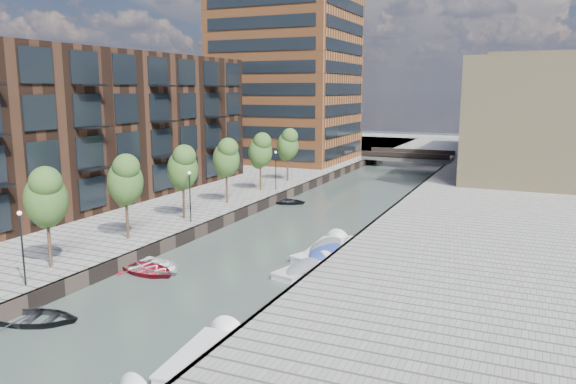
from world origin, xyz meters
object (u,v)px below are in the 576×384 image
Objects in this scene: sloop_2 at (148,273)px; motorboat_3 at (330,253)px; tree_2 at (125,179)px; tree_4 at (226,157)px; tree_6 at (288,144)px; bridge at (408,157)px; sloop_4 at (285,203)px; tree_3 at (183,166)px; motorboat_2 at (207,353)px; tree_5 at (260,150)px; tree_1 at (46,196)px; motorboat_4 at (328,247)px; sloop_3 at (158,270)px; motorboat_1 at (307,268)px; sloop_0 at (36,322)px; car at (466,168)px.

sloop_2 is 0.75× the size of motorboat_3.
tree_2 is 14.00m from tree_4.
bridge is at bearing 71.90° from tree_6.
tree_2 is 1.37× the size of sloop_4.
sloop_4 reaches higher than sloop_2.
tree_3 is at bearing -100.25° from bridge.
motorboat_2 reaches higher than sloop_2.
tree_5 reaches higher than bridge.
motorboat_4 is at bearing 45.62° from tree_1.
tree_6 is 1.37× the size of sloop_3.
motorboat_1 is at bearing -85.56° from motorboat_4.
sloop_3 is at bearing -65.06° from tree_3.
sloop_0 is 0.82× the size of motorboat_2.
motorboat_3 is (10.43, -15.47, 0.22)m from sloop_4.
tree_6 is 27.25m from motorboat_3.
motorboat_3 is 1.03× the size of motorboat_4.
tree_5 is 21.64m from motorboat_3.
tree_6 is at bearing -122.72° from car.
tree_2 is 46.98m from car.
tree_2 is 15.27m from motorboat_3.
sloop_4 is (-1.28, 22.80, 0.00)m from sloop_3.
motorboat_4 reaches higher than sloop_4.
sloop_0 is 1.03× the size of sloop_2.
sloop_2 is (4.20, -17.29, -5.31)m from tree_4.
motorboat_1 is 0.92× the size of motorboat_2.
tree_6 reaches higher than motorboat_4.
tree_4 is (0.00, 21.00, 0.00)m from tree_1.
motorboat_2 is (13.63, -18.29, -5.20)m from tree_3.
sloop_4 is (3.10, -7.62, -5.31)m from tree_6.
tree_5 is 1.37× the size of sloop_3.
tree_3 is at bearing 47.20° from sloop_3.
motorboat_3 is at bearing -63.85° from motorboat_4.
motorboat_1 is (13.29, 8.18, -5.11)m from tree_1.
motorboat_1 is at bearing -158.06° from sloop_4.
sloop_3 is at bearing -134.69° from motorboat_4.
motorboat_1 is (4.79, -52.82, -1.20)m from bridge.
tree_6 reaches higher than motorboat_2.
tree_2 is 7.30m from sloop_3.
motorboat_1 is 0.87× the size of motorboat_3.
tree_5 is at bearing 90.00° from tree_3.
motorboat_2 is at bearing -105.89° from sloop_0.
sloop_2 is 0.77× the size of motorboat_4.
tree_5 is 28.88m from car.
bridge is 2.24× the size of motorboat_3.
bridge is 48.03m from motorboat_4.
tree_5 is (0.00, 7.00, 0.00)m from tree_4.
bridge is 2.90× the size of sloop_0.
tree_1 is 1.37× the size of sloop_2.
tree_4 is 15.92m from motorboat_4.
sloop_2 is (4.20, -3.29, -5.31)m from tree_2.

